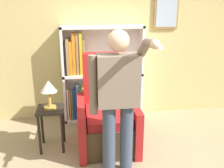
# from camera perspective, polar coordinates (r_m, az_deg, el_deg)

# --- Properties ---
(wall_back) EXTENTS (8.00, 0.11, 2.80)m
(wall_back) POSITION_cam_1_polar(r_m,az_deg,el_deg) (4.43, -1.01, 10.35)
(wall_back) COLOR tan
(wall_back) RESTS_ON ground_plane
(bookcase) EXTENTS (1.33, 0.28, 1.60)m
(bookcase) POSITION_cam_1_polar(r_m,az_deg,el_deg) (4.38, -4.18, 2.02)
(bookcase) COLOR white
(bookcase) RESTS_ON ground_plane
(armchair) EXTENTS (0.81, 0.91, 1.28)m
(armchair) POSITION_cam_1_polar(r_m,az_deg,el_deg) (3.75, -1.18, -7.61)
(armchair) COLOR #4C3823
(armchair) RESTS_ON ground_plane
(person_standing) EXTENTS (0.60, 0.78, 1.72)m
(person_standing) POSITION_cam_1_polar(r_m,az_deg,el_deg) (2.87, 1.32, -2.66)
(person_standing) COLOR #384256
(person_standing) RESTS_ON ground_plane
(side_table) EXTENTS (0.36, 0.36, 0.60)m
(side_table) POSITION_cam_1_polar(r_m,az_deg,el_deg) (3.69, -13.15, -7.11)
(side_table) COLOR black
(side_table) RESTS_ON ground_plane
(table_lamp) EXTENTS (0.22, 0.22, 0.39)m
(table_lamp) POSITION_cam_1_polar(r_m,az_deg,el_deg) (3.53, -13.64, -0.97)
(table_lamp) COLOR gold
(table_lamp) RESTS_ON side_table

